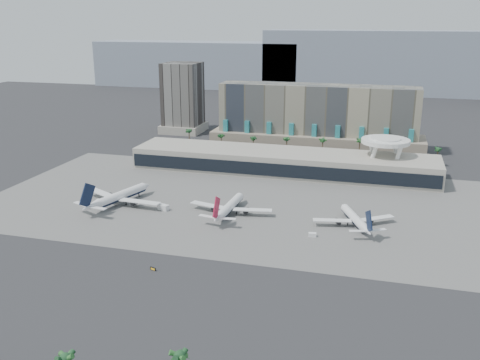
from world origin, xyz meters
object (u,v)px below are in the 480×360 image
(airliner_left, at_px, (119,196))
(taxiway_sign, at_px, (153,269))
(airliner_right, at_px, (355,219))
(airliner_centre, at_px, (229,207))
(service_vehicle_b, at_px, (312,235))
(service_vehicle_a, at_px, (163,207))

(airliner_left, bearing_deg, taxiway_sign, -37.39)
(airliner_right, bearing_deg, airliner_left, 158.10)
(airliner_centre, bearing_deg, airliner_right, 2.94)
(service_vehicle_b, bearing_deg, taxiway_sign, -147.78)
(taxiway_sign, bearing_deg, service_vehicle_b, 59.84)
(service_vehicle_b, bearing_deg, service_vehicle_a, 159.72)
(airliner_left, distance_m, airliner_centre, 53.58)
(airliner_right, height_order, service_vehicle_a, airliner_right)
(airliner_centre, bearing_deg, taxiway_sign, -96.94)
(airliner_right, height_order, taxiway_sign, airliner_right)
(airliner_centre, xyz_separation_m, service_vehicle_a, (-30.51, -3.09, -2.19))
(airliner_left, height_order, airliner_right, airliner_left)
(airliner_left, relative_size, service_vehicle_a, 8.58)
(airliner_right, bearing_deg, service_vehicle_b, -156.34)
(airliner_left, distance_m, service_vehicle_b, 94.10)
(service_vehicle_b, bearing_deg, airliner_right, 36.75)
(airliner_centre, xyz_separation_m, taxiway_sign, (-9.76, -60.37, -2.92))
(taxiway_sign, bearing_deg, airliner_right, 60.99)
(service_vehicle_b, relative_size, taxiway_sign, 1.32)
(airliner_centre, height_order, airliner_right, airliner_centre)
(airliner_centre, bearing_deg, service_vehicle_b, -19.63)
(airliner_right, distance_m, service_vehicle_b, 22.77)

